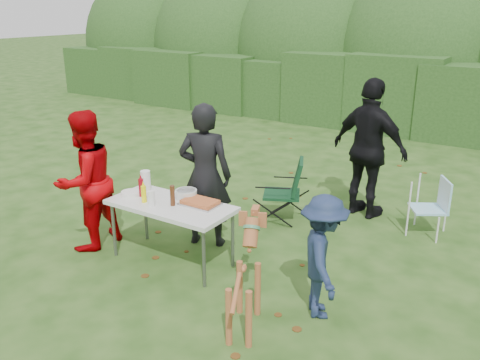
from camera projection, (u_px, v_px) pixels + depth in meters
The scene contains 20 objects.
ground at pixel (194, 262), 6.09m from camera, with size 80.00×80.00×0.00m, color #1E4211.
hedge_row at pixel (398, 96), 12.17m from camera, with size 22.00×1.40×1.70m, color #23471C.
shrub_backdrop at pixel (419, 58), 13.19m from camera, with size 20.00×2.60×3.20m, color #3D6628.
folding_table at pixel (171, 208), 5.92m from camera, with size 1.50×0.70×0.74m.
person_cook at pixel (205, 176), 6.31m from camera, with size 0.67×0.44×1.83m, color black.
person_red_jacket at pixel (86, 181), 6.24m from camera, with size 0.85×0.66×1.75m, color #AE0005.
person_black_puffy at pixel (369, 149), 7.15m from camera, with size 1.17×0.49×2.00m, color black.
child at pixel (323, 257), 4.90m from camera, with size 0.81×0.47×1.26m, color #1C2A49.
dog at pixel (244, 283), 4.70m from camera, with size 1.03×0.41×0.98m, color #A65C33, non-canonical shape.
camping_chair at pixel (282, 190), 7.12m from camera, with size 0.58×0.58×0.92m, color #10381D, non-canonical shape.
lawn_chair at pixel (428, 207), 6.74m from camera, with size 0.46×0.46×0.78m, color #3FB6E3, non-canonical shape.
food_tray at pixel (200, 204), 5.87m from camera, with size 0.45×0.30×0.02m, color #B7B7BA.
focaccia_bread at pixel (200, 202), 5.86m from camera, with size 0.40×0.26×0.04m, color #C35F2F.
mustard_bottle at pixel (144, 194), 5.91m from camera, with size 0.06×0.06×0.20m, color #FFF70A.
ketchup_bottle at pixel (141, 188), 6.09m from camera, with size 0.06×0.06×0.22m, color maroon.
beer_bottle at pixel (172, 196), 5.81m from camera, with size 0.06×0.06×0.24m, color #47230F.
paper_towel_roll at pixel (146, 181), 6.26m from camera, with size 0.12×0.12×0.26m, color white.
cup_stack at pixel (151, 198), 5.81m from camera, with size 0.08×0.08×0.18m, color white.
pasta_bowl at pixel (186, 194), 6.06m from camera, with size 0.26×0.26×0.10m, color silver.
plate_stack at pixel (131, 193), 6.15m from camera, with size 0.24×0.24×0.05m, color white.
Camera 1 is at (3.40, -4.27, 2.94)m, focal length 38.00 mm.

